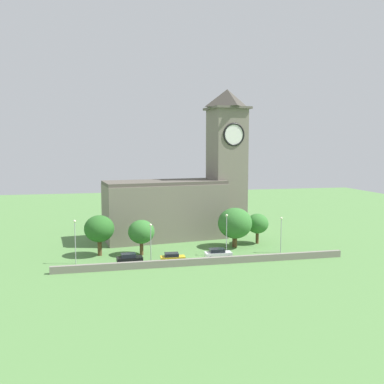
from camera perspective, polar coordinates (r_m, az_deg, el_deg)
ground_plane at (r=88.61m, az=-0.93°, el=-6.79°), size 200.00×200.00×0.00m
church at (r=92.49m, az=-0.82°, el=-0.13°), size 32.72×14.37×32.61m
quay_barrier at (r=71.86m, az=1.81°, el=-9.38°), size 50.22×0.70×1.19m
car_black at (r=73.42m, az=-8.52°, el=-8.89°), size 4.49×2.45×1.72m
car_yellow at (r=73.23m, az=-2.68°, el=-8.89°), size 4.33×2.35×1.67m
car_white at (r=75.75m, az=3.53°, el=-8.32°), size 4.79×2.35×1.81m
streetlamp_west_end at (r=73.94m, az=-15.60°, el=-5.65°), size 0.44×0.44×7.60m
streetlamp_west_mid at (r=73.55m, az=-5.63°, el=-5.96°), size 0.44×0.44×6.60m
streetlamp_central at (r=77.03m, az=4.71°, el=-4.93°), size 0.44×0.44×7.67m
streetlamp_east_mid at (r=80.50m, az=12.01°, el=-4.93°), size 0.44×0.44×6.80m
tree_by_tower at (r=87.38m, az=8.87°, el=-4.27°), size 4.51×4.51×6.21m
tree_churchyard at (r=78.58m, az=-12.48°, el=-4.91°), size 5.44×5.44×7.46m
tree_riverside_west at (r=77.84m, az=-6.89°, el=-5.40°), size 4.84×4.84×6.53m
tree_riverside_east at (r=83.58m, az=5.85°, el=-4.24°), size 6.76×6.76×7.88m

